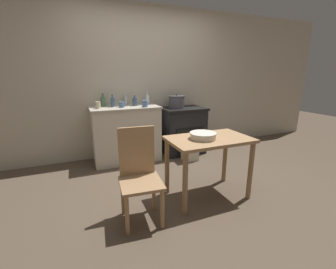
{
  "coord_description": "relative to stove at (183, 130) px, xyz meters",
  "views": [
    {
      "loc": [
        -1.18,
        -2.33,
        1.44
      ],
      "look_at": [
        0.0,
        0.52,
        0.6
      ],
      "focal_mm": 24.0,
      "sensor_mm": 36.0,
      "label": 1
    }
  ],
  "objects": [
    {
      "name": "bottle_center",
      "position": [
        -0.87,
        0.05,
        0.56
      ],
      "size": [
        0.08,
        0.08,
        0.17
      ],
      "color": "#3D5675",
      "rests_on": "counter_cabinet"
    },
    {
      "name": "chair",
      "position": [
        -1.27,
        -1.61,
        0.06
      ],
      "size": [
        0.43,
        0.43,
        0.93
      ],
      "rotation": [
        0.0,
        0.0,
        -0.09
      ],
      "color": "#A87F56",
      "rests_on": "ground_plane"
    },
    {
      "name": "bottle_far_left",
      "position": [
        -1.36,
        0.19,
        0.57
      ],
      "size": [
        0.07,
        0.07,
        0.21
      ],
      "color": "#517F5B",
      "rests_on": "counter_cabinet"
    },
    {
      "name": "work_table",
      "position": [
        -0.42,
        -1.53,
        0.18
      ],
      "size": [
        0.94,
        0.58,
        0.73
      ],
      "color": "#A87F56",
      "rests_on": "ground_plane"
    },
    {
      "name": "counter_cabinet",
      "position": [
        -1.05,
        0.0,
        0.04
      ],
      "size": [
        1.1,
        0.57,
        0.92
      ],
      "color": "beige",
      "rests_on": "ground_plane"
    },
    {
      "name": "bottle_left",
      "position": [
        -1.23,
        0.04,
        0.57
      ],
      "size": [
        0.06,
        0.06,
        0.2
      ],
      "color": "#3D5675",
      "rests_on": "counter_cabinet"
    },
    {
      "name": "cup_right",
      "position": [
        -1.47,
        -0.04,
        0.55
      ],
      "size": [
        0.08,
        0.08,
        0.1
      ],
      "primitive_type": "cylinder",
      "color": "beige",
      "rests_on": "counter_cabinet"
    },
    {
      "name": "cup_mid_right",
      "position": [
        -0.76,
        -0.16,
        0.54
      ],
      "size": [
        0.09,
        0.09,
        0.1
      ],
      "primitive_type": "cylinder",
      "color": "#4C6B99",
      "rests_on": "counter_cabinet"
    },
    {
      "name": "ground_plane",
      "position": [
        -0.61,
        -1.28,
        -0.42
      ],
      "size": [
        14.0,
        14.0,
        0.0
      ],
      "primitive_type": "plane",
      "color": "brown"
    },
    {
      "name": "bottle_center_left",
      "position": [
        -0.98,
        0.2,
        0.58
      ],
      "size": [
        0.06,
        0.06,
        0.22
      ],
      "color": "silver",
      "rests_on": "counter_cabinet"
    },
    {
      "name": "cup_center_right",
      "position": [
        -1.11,
        -0.06,
        0.54
      ],
      "size": [
        0.08,
        0.08,
        0.09
      ],
      "primitive_type": "cylinder",
      "color": "#4C6B99",
      "rests_on": "counter_cabinet"
    },
    {
      "name": "mixing_bowl_large",
      "position": [
        -0.5,
        -1.53,
        0.35
      ],
      "size": [
        0.3,
        0.3,
        0.07
      ],
      "color": "silver",
      "rests_on": "work_table"
    },
    {
      "name": "wall_back",
      "position": [
        -0.61,
        0.31,
        0.85
      ],
      "size": [
        8.0,
        0.07,
        2.55
      ],
      "color": "beige",
      "rests_on": "ground_plane"
    },
    {
      "name": "bottle_mid_left",
      "position": [
        -0.61,
        0.15,
        0.58
      ],
      "size": [
        0.07,
        0.07,
        0.23
      ],
      "color": "silver",
      "rests_on": "counter_cabinet"
    },
    {
      "name": "stock_pot",
      "position": [
        -0.12,
        0.02,
        0.53
      ],
      "size": [
        0.29,
        0.29,
        0.24
      ],
      "color": "#4C4C51",
      "rests_on": "stove"
    },
    {
      "name": "stove",
      "position": [
        0.0,
        0.0,
        0.0
      ],
      "size": [
        0.78,
        0.58,
        0.84
      ],
      "color": "black",
      "rests_on": "ground_plane"
    },
    {
      "name": "flour_sack",
      "position": [
        -0.07,
        -0.43,
        -0.23
      ],
      "size": [
        0.26,
        0.18,
        0.39
      ],
      "primitive_type": "cube",
      "color": "beige",
      "rests_on": "ground_plane"
    }
  ]
}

